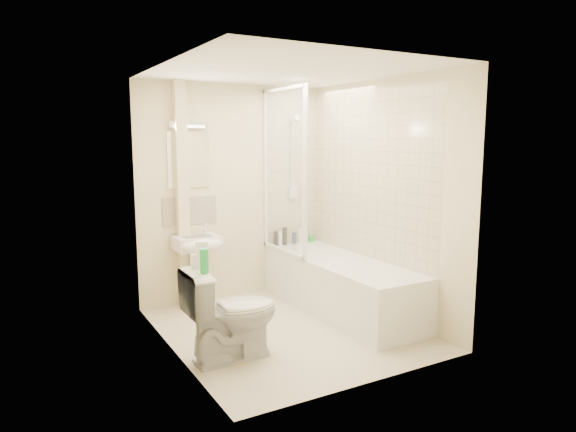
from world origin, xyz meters
TOP-DOWN VIEW (x-y plane):
  - floor at (0.00, 0.00)m, footprint 2.50×2.50m
  - wall_back at (0.00, 1.25)m, footprint 2.20×0.02m
  - wall_left at (-1.10, 0.00)m, footprint 0.02×2.50m
  - wall_right at (1.10, 0.00)m, footprint 0.02×2.50m
  - ceiling at (0.00, 0.00)m, footprint 2.20×2.50m
  - tile_back at (0.75, 1.24)m, footprint 0.70×0.01m
  - tile_right at (1.09, 0.20)m, footprint 0.01×2.10m
  - pipe_boxing at (-0.62, 1.19)m, footprint 0.12×0.12m
  - splashback at (-0.52, 1.24)m, footprint 0.60×0.02m
  - mirror at (-0.52, 1.24)m, footprint 0.46×0.01m
  - strip_light at (-0.52, 1.22)m, footprint 0.42×0.07m
  - bathtub at (0.75, 0.20)m, footprint 0.70×2.10m
  - shower_screen at (0.40, 0.80)m, footprint 0.04×0.92m
  - shower_fixture at (0.75, 1.19)m, footprint 0.10×0.16m
  - pedestal_sink at (-0.52, 1.01)m, footprint 0.46×0.44m
  - bottle_black_a at (0.50, 1.16)m, footprint 0.06×0.06m
  - bottle_white_a at (0.55, 1.16)m, footprint 0.06×0.06m
  - bottle_black_b at (0.61, 1.16)m, footprint 0.06×0.06m
  - bottle_blue at (0.75, 1.16)m, footprint 0.05×0.05m
  - bottle_cream at (0.83, 1.16)m, footprint 0.05×0.05m
  - bottle_white_b at (0.90, 1.16)m, footprint 0.06×0.06m
  - bottle_green at (0.99, 1.16)m, footprint 0.06×0.06m
  - toilet at (-0.72, -0.35)m, footprint 0.44×0.77m
  - toilet_roll_lower at (-0.97, -0.26)m, footprint 0.11×0.11m
  - toilet_roll_upper at (-0.93, -0.26)m, footprint 0.10×0.10m
  - green_bottle at (-0.98, -0.44)m, footprint 0.07×0.07m

SIDE VIEW (x-z plane):
  - floor at x=0.00m, z-range 0.00..0.00m
  - bathtub at x=0.75m, z-range 0.01..0.56m
  - toilet at x=-0.72m, z-range 0.00..0.78m
  - bottle_green at x=0.99m, z-range 0.55..0.64m
  - bottle_blue at x=0.75m, z-range 0.55..0.68m
  - pedestal_sink at x=-0.52m, z-range 0.18..1.07m
  - bottle_white_b at x=0.90m, z-range 0.55..0.70m
  - bottle_white_a at x=0.55m, z-range 0.55..0.71m
  - bottle_black_a at x=0.50m, z-range 0.55..0.72m
  - bottle_cream at x=0.83m, z-range 0.55..0.73m
  - bottle_black_b at x=0.61m, z-range 0.55..0.76m
  - toilet_roll_lower at x=-0.97m, z-range 0.78..0.89m
  - green_bottle at x=-0.98m, z-range 0.78..0.97m
  - toilet_roll_upper at x=-0.93m, z-range 0.89..1.00m
  - splashback at x=-0.52m, z-range 0.88..1.18m
  - wall_back at x=0.00m, z-range 0.00..2.40m
  - wall_left at x=-1.10m, z-range 0.00..2.40m
  - wall_right at x=1.10m, z-range 0.00..2.40m
  - pipe_boxing at x=-0.62m, z-range 0.00..2.40m
  - tile_back at x=0.75m, z-range 0.55..2.30m
  - tile_right at x=1.09m, z-range 0.55..2.30m
  - shower_screen at x=0.40m, z-range 0.55..2.35m
  - shower_fixture at x=0.75m, z-range 1.05..2.04m
  - mirror at x=-0.52m, z-range 1.28..1.88m
  - strip_light at x=-0.52m, z-range 1.92..1.98m
  - ceiling at x=0.00m, z-range 2.39..2.41m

